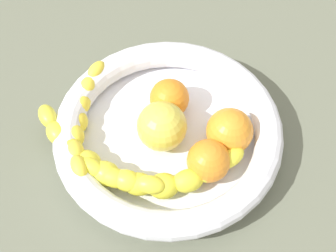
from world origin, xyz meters
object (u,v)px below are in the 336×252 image
at_px(fruit_bowl, 168,132).
at_px(banana_draped_right, 80,119).
at_px(apple_yellow, 162,127).
at_px(banana_draped_left, 90,158).
at_px(orange_front, 169,98).
at_px(orange_mid_left, 230,131).
at_px(banana_arching_top, 163,177).
at_px(orange_mid_right, 209,161).

relative_size(fruit_bowl, banana_draped_right, 1.77).
bearing_deg(fruit_bowl, apple_yellow, 4.22).
xyz_separation_m(banana_draped_left, banana_draped_right, (-0.01, -0.07, 0.00)).
xyz_separation_m(orange_front, orange_mid_left, (-0.05, 0.09, 0.00)).
bearing_deg(banana_draped_right, banana_arching_top, 118.10).
height_order(banana_draped_left, banana_draped_right, banana_draped_right).
relative_size(orange_mid_left, orange_mid_right, 1.11).
xyz_separation_m(fruit_bowl, banana_arching_top, (0.04, 0.07, 0.01)).
height_order(fruit_bowl, banana_arching_top, banana_arching_top).
relative_size(orange_front, orange_mid_right, 0.98).
bearing_deg(fruit_bowl, orange_mid_right, 110.26).
bearing_deg(orange_mid_left, banana_arching_top, 11.87).
bearing_deg(banana_draped_right, fruit_bowl, 149.02).
distance_m(orange_mid_right, apple_yellow, 0.08).
height_order(fruit_bowl, apple_yellow, apple_yellow).
xyz_separation_m(fruit_bowl, orange_mid_right, (-0.03, 0.07, 0.02)).
height_order(banana_draped_right, apple_yellow, apple_yellow).
bearing_deg(fruit_bowl, banana_arching_top, 60.99).
distance_m(banana_draped_right, apple_yellow, 0.12).
bearing_deg(orange_mid_right, fruit_bowl, -69.74).
bearing_deg(banana_draped_left, banana_arching_top, 139.82).
height_order(fruit_bowl, orange_front, orange_front).
distance_m(orange_mid_left, apple_yellow, 0.09).
relative_size(fruit_bowl, apple_yellow, 4.61).
bearing_deg(orange_mid_left, orange_front, -59.59).
distance_m(fruit_bowl, banana_draped_left, 0.12).
distance_m(banana_arching_top, orange_front, 0.13).
bearing_deg(apple_yellow, orange_mid_left, 152.26).
bearing_deg(orange_mid_left, apple_yellow, -27.74).
bearing_deg(banana_draped_left, apple_yellow, -179.61).
height_order(fruit_bowl, orange_mid_left, orange_mid_left).
distance_m(banana_draped_left, banana_arching_top, 0.10).
bearing_deg(banana_draped_left, banana_draped_right, -96.48).
distance_m(banana_draped_left, orange_front, 0.15).
xyz_separation_m(orange_front, orange_mid_right, (-0.01, 0.12, 0.00)).
relative_size(banana_draped_left, banana_arching_top, 0.91).
bearing_deg(banana_arching_top, fruit_bowl, -119.01).
xyz_separation_m(orange_mid_left, orange_mid_right, (0.05, 0.03, -0.00)).
bearing_deg(orange_front, banana_draped_left, 18.21).
height_order(orange_front, apple_yellow, apple_yellow).
bearing_deg(apple_yellow, banana_arching_top, 67.18).
relative_size(orange_mid_left, apple_yellow, 0.93).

